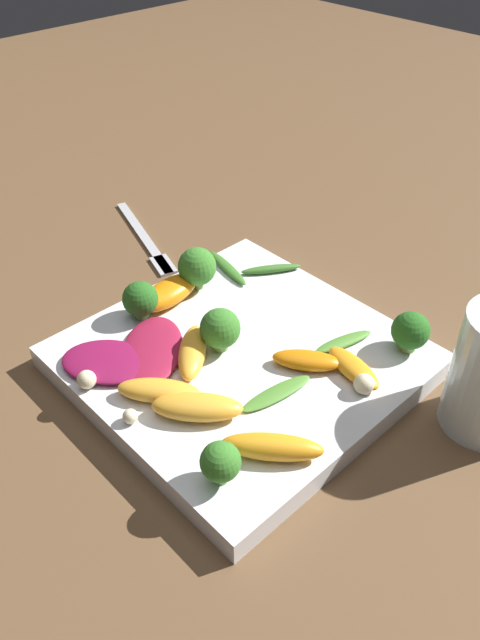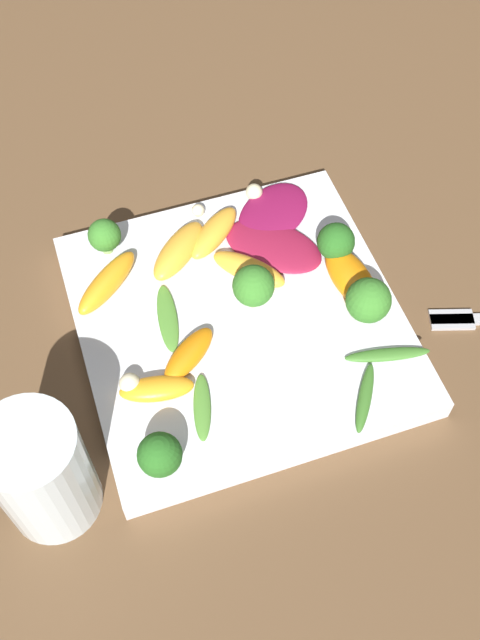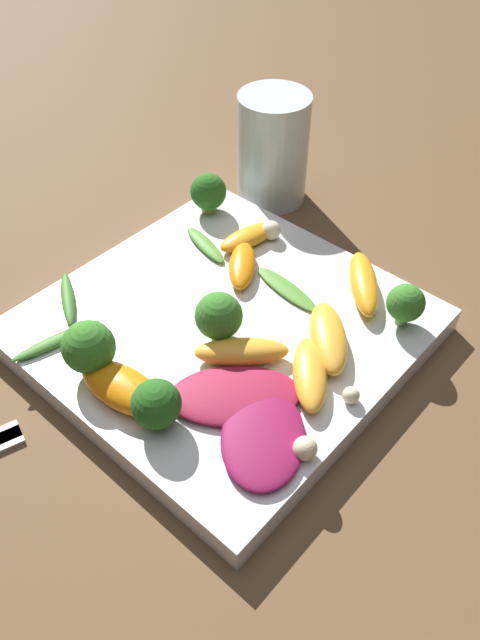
% 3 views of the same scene
% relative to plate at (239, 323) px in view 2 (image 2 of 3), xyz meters
% --- Properties ---
extents(ground_plane, '(2.40, 2.40, 0.00)m').
position_rel_plate_xyz_m(ground_plane, '(0.00, 0.00, -0.01)').
color(ground_plane, brown).
extents(plate, '(0.28, 0.28, 0.02)m').
position_rel_plate_xyz_m(plate, '(0.00, 0.00, 0.00)').
color(plate, white).
rests_on(plate, ground_plane).
extents(drinking_glass, '(0.07, 0.07, 0.11)m').
position_rel_plate_xyz_m(drinking_glass, '(-0.11, 0.19, 0.04)').
color(drinking_glass, silver).
rests_on(drinking_glass, ground_plane).
extents(radicchio_leaf_0, '(0.11, 0.11, 0.01)m').
position_rel_plate_xyz_m(radicchio_leaf_0, '(0.06, -0.05, 0.02)').
color(radicchio_leaf_0, maroon).
rests_on(radicchio_leaf_0, plate).
extents(radicchio_leaf_1, '(0.10, 0.10, 0.01)m').
position_rel_plate_xyz_m(radicchio_leaf_1, '(0.10, -0.07, 0.02)').
color(radicchio_leaf_1, maroon).
rests_on(radicchio_leaf_1, plate).
extents(orange_segment_0, '(0.07, 0.07, 0.02)m').
position_rel_plate_xyz_m(orange_segment_0, '(0.04, -0.02, 0.02)').
color(orange_segment_0, '#FCAD33').
rests_on(orange_segment_0, plate).
extents(orange_segment_1, '(0.06, 0.07, 0.02)m').
position_rel_plate_xyz_m(orange_segment_1, '(0.09, -0.01, 0.02)').
color(orange_segment_1, '#FCAD33').
rests_on(orange_segment_1, plate).
extents(orange_segment_2, '(0.06, 0.06, 0.01)m').
position_rel_plate_xyz_m(orange_segment_2, '(-0.03, 0.05, 0.02)').
color(orange_segment_2, orange).
rests_on(orange_segment_2, plate).
extents(orange_segment_3, '(0.07, 0.07, 0.02)m').
position_rel_plate_xyz_m(orange_segment_3, '(0.08, 0.03, 0.02)').
color(orange_segment_3, '#FCAD33').
rests_on(orange_segment_3, plate).
extents(orange_segment_4, '(0.03, 0.06, 0.01)m').
position_rel_plate_xyz_m(orange_segment_4, '(-0.05, 0.09, 0.02)').
color(orange_segment_4, orange).
rests_on(orange_segment_4, plate).
extents(orange_segment_5, '(0.07, 0.07, 0.02)m').
position_rel_plate_xyz_m(orange_segment_5, '(0.07, 0.10, 0.02)').
color(orange_segment_5, orange).
rests_on(orange_segment_5, plate).
extents(orange_segment_6, '(0.08, 0.04, 0.02)m').
position_rel_plate_xyz_m(orange_segment_6, '(-0.00, -0.11, 0.02)').
color(orange_segment_6, orange).
rests_on(orange_segment_6, plate).
extents(broccoli_floret_0, '(0.04, 0.04, 0.05)m').
position_rel_plate_xyz_m(broccoli_floret_0, '(-0.04, -0.10, 0.04)').
color(broccoli_floret_0, '#7A9E51').
rests_on(broccoli_floret_0, plate).
extents(broccoli_floret_1, '(0.03, 0.03, 0.04)m').
position_rel_plate_xyz_m(broccoli_floret_1, '(0.11, 0.09, 0.03)').
color(broccoli_floret_1, '#84AD5B').
rests_on(broccoli_floret_1, plate).
extents(broccoli_floret_2, '(0.03, 0.03, 0.04)m').
position_rel_plate_xyz_m(broccoli_floret_2, '(-0.11, 0.10, 0.03)').
color(broccoli_floret_2, '#7A9E51').
rests_on(broccoli_floret_2, plate).
extents(broccoli_floret_3, '(0.04, 0.04, 0.04)m').
position_rel_plate_xyz_m(broccoli_floret_3, '(0.01, -0.02, 0.03)').
color(broccoli_floret_3, '#7A9E51').
rests_on(broccoli_floret_3, plate).
extents(broccoli_floret_4, '(0.03, 0.03, 0.04)m').
position_rel_plate_xyz_m(broccoli_floret_4, '(0.03, -0.10, 0.03)').
color(broccoli_floret_4, '#7A9E51').
rests_on(broccoli_floret_4, plate).
extents(arugula_sprig_0, '(0.06, 0.03, 0.01)m').
position_rel_plate_xyz_m(arugula_sprig_0, '(-0.08, 0.06, 0.01)').
color(arugula_sprig_0, '#518E33').
rests_on(arugula_sprig_0, plate).
extents(arugula_sprig_1, '(0.03, 0.07, 0.01)m').
position_rel_plate_xyz_m(arugula_sprig_1, '(-0.08, -0.11, 0.01)').
color(arugula_sprig_1, '#3D7528').
rests_on(arugula_sprig_1, plate).
extents(arugula_sprig_2, '(0.06, 0.04, 0.01)m').
position_rel_plate_xyz_m(arugula_sprig_2, '(-0.11, -0.07, 0.02)').
color(arugula_sprig_2, '#3D7528').
rests_on(arugula_sprig_2, plate).
extents(arugula_sprig_3, '(0.07, 0.03, 0.00)m').
position_rel_plate_xyz_m(arugula_sprig_3, '(0.02, 0.06, 0.01)').
color(arugula_sprig_3, '#518E33').
rests_on(arugula_sprig_3, plate).
extents(macadamia_nut_0, '(0.01, 0.01, 0.01)m').
position_rel_plate_xyz_m(macadamia_nut_0, '(0.12, 0.00, 0.02)').
color(macadamia_nut_0, beige).
rests_on(macadamia_nut_0, plate).
extents(macadamia_nut_1, '(0.02, 0.02, 0.02)m').
position_rel_plate_xyz_m(macadamia_nut_1, '(0.13, -0.06, 0.02)').
color(macadamia_nut_1, beige).
rests_on(macadamia_nut_1, plate).
extents(macadamia_nut_2, '(0.02, 0.02, 0.02)m').
position_rel_plate_xyz_m(macadamia_nut_2, '(-0.04, 0.11, 0.02)').
color(macadamia_nut_2, beige).
rests_on(macadamia_nut_2, plate).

